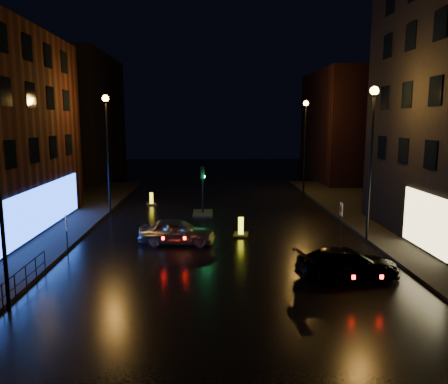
{
  "coord_description": "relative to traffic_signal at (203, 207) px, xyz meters",
  "views": [
    {
      "loc": [
        -0.75,
        -16.72,
        6.6
      ],
      "look_at": [
        0.06,
        6.63,
        2.8
      ],
      "focal_mm": 35.0,
      "sensor_mm": 36.0,
      "label": 1
    }
  ],
  "objects": [
    {
      "name": "ground",
      "position": [
        1.2,
        -14.0,
        -0.5
      ],
      "size": [
        120.0,
        120.0,
        0.0
      ],
      "primitive_type": "plane",
      "color": "black",
      "rests_on": "ground"
    },
    {
      "name": "building_far_left",
      "position": [
        -14.8,
        21.0,
        6.5
      ],
      "size": [
        8.0,
        16.0,
        14.0
      ],
      "primitive_type": "cube",
      "color": "black",
      "rests_on": "ground"
    },
    {
      "name": "building_far_right",
      "position": [
        16.2,
        18.0,
        5.5
      ],
      "size": [
        8.0,
        14.0,
        12.0
      ],
      "primitive_type": "cube",
      "color": "black",
      "rests_on": "ground"
    },
    {
      "name": "street_lamp_lfar",
      "position": [
        -6.6,
        -0.0,
        5.06
      ],
      "size": [
        0.44,
        0.44,
        8.37
      ],
      "color": "black",
      "rests_on": "ground"
    },
    {
      "name": "street_lamp_rnear",
      "position": [
        9.0,
        -8.0,
        5.06
      ],
      "size": [
        0.44,
        0.44,
        8.37
      ],
      "color": "black",
      "rests_on": "ground"
    },
    {
      "name": "street_lamp_rfar",
      "position": [
        9.0,
        8.0,
        5.06
      ],
      "size": [
        0.44,
        0.44,
        8.37
      ],
      "color": "black",
      "rests_on": "ground"
    },
    {
      "name": "traffic_signal",
      "position": [
        0.0,
        0.0,
        0.0
      ],
      "size": [
        1.4,
        2.4,
        3.45
      ],
      "color": "black",
      "rests_on": "ground"
    },
    {
      "name": "guard_railing",
      "position": [
        -6.8,
        -15.0,
        0.24
      ],
      "size": [
        0.05,
        6.04,
        1.0
      ],
      "color": "black",
      "rests_on": "ground"
    },
    {
      "name": "silver_hatchback",
      "position": [
        -1.28,
        -7.67,
        0.19
      ],
      "size": [
        4.22,
        2.05,
        1.39
      ],
      "primitive_type": "imported",
      "rotation": [
        0.0,
        0.0,
        1.47
      ],
      "color": "#A0A2A7",
      "rests_on": "ground"
    },
    {
      "name": "dark_sedan",
      "position": [
        6.29,
        -13.17,
        0.14
      ],
      "size": [
        4.63,
        2.38,
        1.28
      ],
      "primitive_type": "imported",
      "rotation": [
        0.0,
        0.0,
        1.71
      ],
      "color": "black",
      "rests_on": "ground"
    },
    {
      "name": "bollard_near",
      "position": [
        2.29,
        -6.07,
        -0.26
      ],
      "size": [
        1.0,
        1.35,
        1.09
      ],
      "rotation": [
        0.0,
        0.0,
        -0.15
      ],
      "color": "black",
      "rests_on": "ground"
    },
    {
      "name": "bollard_far",
      "position": [
        -4.16,
        3.75,
        -0.29
      ],
      "size": [
        0.97,
        1.25,
        0.98
      ],
      "rotation": [
        0.0,
        0.0,
        0.22
      ],
      "color": "black",
      "rests_on": "ground"
    },
    {
      "name": "road_sign_left",
      "position": [
        -6.44,
        -9.98,
        1.07
      ],
      "size": [
        0.22,
        0.49,
        2.1
      ],
      "rotation": [
        0.0,
        0.0,
        0.35
      ],
      "color": "black",
      "rests_on": "ground"
    },
    {
      "name": "road_sign_right",
      "position": [
        7.75,
        -7.33,
        1.1
      ],
      "size": [
        0.09,
        0.52,
        2.14
      ],
      "rotation": [
        0.0,
        0.0,
        3.08
      ],
      "color": "black",
      "rests_on": "ground"
    }
  ]
}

